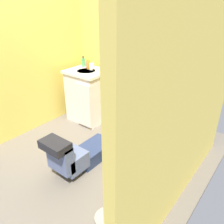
% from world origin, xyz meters
% --- Properties ---
extents(ground_plane, '(2.72, 3.11, 0.04)m').
position_xyz_m(ground_plane, '(0.00, 0.00, -0.02)').
color(ground_plane, '#675F55').
extents(wall_back, '(2.38, 0.08, 2.40)m').
position_xyz_m(wall_back, '(0.00, 1.09, 1.20)').
color(wall_back, '#DAC053').
rests_on(wall_back, ground_plane).
extents(wall_left, '(0.08, 2.11, 2.40)m').
position_xyz_m(wall_left, '(-1.15, 0.00, 1.20)').
color(wall_left, '#DAC053').
rests_on(wall_left, ground_plane).
extents(wall_right, '(0.08, 2.11, 2.40)m').
position_xyz_m(wall_right, '(1.15, 0.00, 1.20)').
color(wall_right, '#DAC053').
rests_on(wall_right, ground_plane).
extents(toilet, '(0.36, 0.46, 0.75)m').
position_xyz_m(toilet, '(0.74, 0.77, 0.37)').
color(toilet, silver).
rests_on(toilet, ground_plane).
extents(vanity_cabinet, '(0.60, 0.53, 0.82)m').
position_xyz_m(vanity_cabinet, '(-0.66, 0.69, 0.42)').
color(vanity_cabinet, silver).
rests_on(vanity_cabinet, ground_plane).
extents(faucet, '(0.02, 0.02, 0.10)m').
position_xyz_m(faucet, '(-0.66, 0.83, 0.87)').
color(faucet, silver).
rests_on(faucet, vanity_cabinet).
extents(person_plumber, '(0.39, 1.06, 0.52)m').
position_xyz_m(person_plumber, '(0.07, -0.21, 0.18)').
color(person_plumber, navy).
rests_on(person_plumber, ground_plane).
extents(tissue_box, '(0.22, 0.11, 0.10)m').
position_xyz_m(tissue_box, '(0.69, 0.86, 0.80)').
color(tissue_box, silver).
rests_on(tissue_box, toilet).
extents(toiletry_bag, '(0.12, 0.09, 0.11)m').
position_xyz_m(toiletry_bag, '(0.84, 0.86, 0.81)').
color(toiletry_bag, '#B22D3F').
rests_on(toiletry_bag, toilet).
extents(soap_dispenser, '(0.06, 0.06, 0.17)m').
position_xyz_m(soap_dispenser, '(-0.85, 0.81, 0.89)').
color(soap_dispenser, '#489C59').
rests_on(soap_dispenser, vanity_cabinet).
extents(bottle_pink, '(0.05, 0.05, 0.11)m').
position_xyz_m(bottle_pink, '(-0.75, 0.79, 0.87)').
color(bottle_pink, pink).
rests_on(bottle_pink, vanity_cabinet).
extents(bottle_amber, '(0.06, 0.06, 0.15)m').
position_xyz_m(bottle_amber, '(-0.70, 0.76, 0.89)').
color(bottle_amber, gold).
rests_on(bottle_amber, vanity_cabinet).
extents(bottle_white, '(0.06, 0.06, 0.10)m').
position_xyz_m(bottle_white, '(-0.63, 0.75, 0.87)').
color(bottle_white, white).
rests_on(bottle_white, vanity_cabinet).
extents(paper_towel_roll, '(0.11, 0.11, 0.23)m').
position_xyz_m(paper_towel_roll, '(0.44, 0.45, 0.11)').
color(paper_towel_roll, white).
rests_on(paper_towel_roll, ground_plane).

